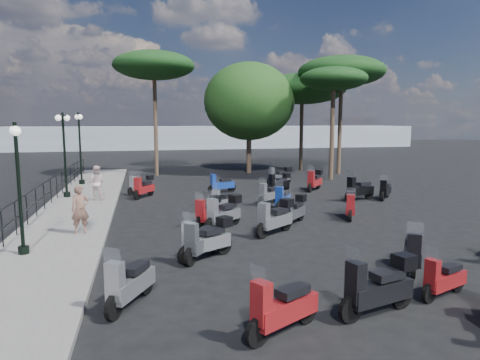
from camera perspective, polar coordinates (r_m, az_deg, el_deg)
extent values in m
plane|color=black|center=(16.14, 1.04, -5.64)|extent=(120.00, 120.00, 0.00)
cube|color=slate|center=(18.80, -20.98, -3.99)|extent=(3.00, 30.00, 0.15)
cylinder|color=black|center=(14.17, -29.15, -5.66)|extent=(0.04, 0.04, 1.10)
cylinder|color=black|center=(15.46, -27.74, -4.50)|extent=(0.04, 0.04, 1.10)
cylinder|color=black|center=(16.76, -26.56, -3.53)|extent=(0.04, 0.04, 1.10)
cylinder|color=black|center=(18.07, -25.55, -2.69)|extent=(0.04, 0.04, 1.10)
cylinder|color=black|center=(19.39, -24.68, -1.96)|extent=(0.04, 0.04, 1.10)
cylinder|color=black|center=(20.71, -23.92, -1.33)|extent=(0.04, 0.04, 1.10)
cylinder|color=black|center=(22.04, -23.25, -0.77)|extent=(0.04, 0.04, 1.10)
cylinder|color=black|center=(23.37, -22.65, -0.28)|extent=(0.04, 0.04, 1.10)
cylinder|color=black|center=(24.71, -22.13, 0.16)|extent=(0.04, 0.04, 1.10)
cylinder|color=black|center=(26.05, -21.65, 0.55)|extent=(0.04, 0.04, 1.10)
cylinder|color=black|center=(27.40, -21.22, 0.91)|extent=(0.04, 0.04, 1.10)
cylinder|color=black|center=(28.74, -20.84, 1.23)|extent=(0.04, 0.04, 1.10)
cylinder|color=black|center=(30.09, -20.48, 1.53)|extent=(0.04, 0.04, 1.10)
cylinder|color=black|center=(31.44, -20.16, 1.80)|extent=(0.04, 0.04, 1.10)
cube|color=black|center=(18.65, -25.19, -0.71)|extent=(0.04, 26.00, 0.04)
cube|color=black|center=(18.73, -25.10, -2.31)|extent=(0.04, 26.00, 0.04)
cylinder|color=black|center=(13.31, -26.89, -8.31)|extent=(0.29, 0.29, 0.22)
cylinder|color=black|center=(12.97, -27.35, -1.11)|extent=(0.10, 0.10, 3.59)
cylinder|color=black|center=(12.84, -27.83, 6.24)|extent=(0.27, 0.78, 0.04)
sphere|color=white|center=(13.24, -27.87, 5.88)|extent=(0.25, 0.25, 0.25)
sphere|color=white|center=(12.44, -27.72, 5.81)|extent=(0.25, 0.25, 0.25)
cylinder|color=black|center=(22.18, -22.07, -1.78)|extent=(0.32, 0.32, 0.24)
cylinder|color=black|center=(21.96, -22.33, 3.07)|extent=(0.11, 0.11, 4.01)
cylinder|color=black|center=(21.90, -22.58, 7.91)|extent=(0.28, 0.88, 0.04)
sphere|color=white|center=(22.31, -22.07, 7.66)|extent=(0.28, 0.28, 0.28)
sphere|color=white|center=(21.49, -23.09, 7.62)|extent=(0.28, 0.28, 0.28)
cylinder|color=black|center=(26.43, -20.33, -0.22)|extent=(0.33, 0.33, 0.25)
cylinder|color=black|center=(26.24, -20.53, 3.95)|extent=(0.11, 0.11, 4.10)
cylinder|color=black|center=(26.20, -20.73, 8.10)|extent=(0.31, 0.90, 0.04)
sphere|color=white|center=(26.65, -20.88, 7.86)|extent=(0.29, 0.29, 0.29)
sphere|color=white|center=(25.74, -20.56, 7.89)|extent=(0.29, 0.29, 0.29)
imported|color=brown|center=(14.76, -20.52, -3.70)|extent=(0.67, 0.54, 1.57)
imported|color=beige|center=(20.73, -18.60, -0.36)|extent=(0.91, 0.79, 1.59)
cylinder|color=black|center=(7.62, 2.34, -19.63)|extent=(0.50, 0.34, 0.51)
cylinder|color=black|center=(8.47, 8.87, -16.77)|extent=(0.50, 0.34, 0.51)
cube|color=maroon|center=(7.98, 6.09, -16.79)|extent=(1.39, 0.98, 0.36)
cube|color=black|center=(7.99, 7.03, -14.46)|extent=(0.72, 0.59, 0.15)
cube|color=maroon|center=(7.46, 2.85, -16.08)|extent=(0.36, 0.39, 0.75)
plane|color=white|center=(7.24, 2.51, -12.75)|extent=(0.27, 0.40, 0.40)
cylinder|color=black|center=(8.82, -16.51, -15.97)|extent=(0.34, 0.50, 0.51)
cylinder|color=black|center=(9.84, -12.43, -13.27)|extent=(0.34, 0.50, 0.51)
cube|color=gray|center=(9.29, -14.22, -13.35)|extent=(0.98, 1.39, 0.36)
cube|color=black|center=(9.34, -13.72, -11.28)|extent=(0.59, 0.71, 0.15)
cube|color=gray|center=(8.70, -16.33, -12.81)|extent=(0.39, 0.36, 0.75)
plane|color=white|center=(8.50, -16.69, -9.92)|extent=(0.40, 0.27, 0.40)
cylinder|color=black|center=(11.57, -7.16, -9.87)|extent=(0.50, 0.35, 0.52)
cylinder|color=black|center=(12.32, -2.17, -8.71)|extent=(0.50, 0.35, 0.52)
cube|color=#B4B7BE|center=(11.91, -4.38, -8.34)|extent=(1.40, 1.00, 0.37)
cube|color=black|center=(11.93, -3.70, -6.79)|extent=(0.72, 0.60, 0.15)
cube|color=#B4B7BE|center=(11.47, -6.85, -7.43)|extent=(0.36, 0.40, 0.75)
plane|color=white|center=(11.32, -7.15, -5.12)|extent=(0.27, 0.40, 0.40)
cube|color=black|center=(12.15, -2.10, -5.57)|extent=(0.49, 0.48, 0.28)
cylinder|color=black|center=(15.10, -5.45, -5.69)|extent=(0.37, 0.44, 0.48)
cylinder|color=black|center=(16.11, -3.30, -4.80)|extent=(0.37, 0.44, 0.48)
cube|color=maroon|center=(15.61, -4.26, -4.56)|extent=(1.06, 1.22, 0.34)
cube|color=black|center=(15.70, -3.97, -3.45)|extent=(0.60, 0.65, 0.14)
cube|color=maroon|center=(15.07, -5.32, -3.94)|extent=(0.37, 0.36, 0.69)
plane|color=white|center=(14.94, -5.46, -2.30)|extent=(0.35, 0.29, 0.37)
cube|color=black|center=(16.00, -3.28, -2.57)|extent=(0.46, 0.46, 0.26)
cylinder|color=black|center=(21.17, -13.54, -1.93)|extent=(0.35, 0.47, 0.49)
cylinder|color=black|center=(22.20, -11.82, -1.42)|extent=(0.35, 0.47, 0.49)
cube|color=maroon|center=(21.69, -12.60, -1.17)|extent=(1.01, 1.32, 0.35)
cube|color=black|center=(21.80, -12.38, -0.35)|extent=(0.59, 0.69, 0.14)
cube|color=maroon|center=(21.16, -13.46, -0.63)|extent=(0.38, 0.36, 0.72)
plane|color=white|center=(21.05, -13.59, 0.59)|extent=(0.37, 0.28, 0.38)
cylinder|color=black|center=(22.47, -14.26, -1.45)|extent=(0.42, 0.33, 0.44)
cylinder|color=black|center=(23.08, -11.94, -1.14)|extent=(0.42, 0.33, 0.44)
cube|color=#B4B7BE|center=(22.77, -13.00, -0.87)|extent=(1.17, 0.93, 0.31)
cube|color=black|center=(22.82, -12.69, -0.18)|extent=(0.61, 0.54, 0.13)
cube|color=#B4B7BE|center=(22.44, -14.13, -0.36)|extent=(0.32, 0.34, 0.65)
plane|color=white|center=(22.36, -14.29, 0.68)|extent=(0.26, 0.33, 0.34)
cube|color=black|center=(23.00, -11.95, 0.32)|extent=(0.43, 0.42, 0.24)
cylinder|color=black|center=(8.64, 14.56, -16.33)|extent=(0.55, 0.25, 0.54)
cylinder|color=black|center=(9.54, 20.71, -14.22)|extent=(0.55, 0.25, 0.54)
cube|color=black|center=(9.04, 18.12, -13.98)|extent=(1.50, 0.75, 0.38)
cube|color=black|center=(9.06, 19.06, -11.86)|extent=(0.74, 0.50, 0.16)
cube|color=black|center=(8.50, 15.14, -13.02)|extent=(0.33, 0.39, 0.78)
plane|color=white|center=(8.29, 14.93, -9.86)|extent=(0.20, 0.43, 0.42)
cube|color=black|center=(9.31, 21.02, -10.10)|extent=(0.46, 0.44, 0.29)
cylinder|color=black|center=(11.41, -6.64, -10.12)|extent=(0.39, 0.48, 0.52)
cylinder|color=black|center=(12.50, -3.70, -8.48)|extent=(0.39, 0.48, 0.52)
cube|color=#424448|center=(11.94, -4.99, -8.31)|extent=(1.11, 1.34, 0.36)
cube|color=black|center=(12.02, -4.60, -6.71)|extent=(0.64, 0.71, 0.15)
cube|color=#424448|center=(11.34, -6.47, -7.62)|extent=(0.40, 0.38, 0.75)
plane|color=white|center=(11.17, -6.67, -5.32)|extent=(0.38, 0.31, 0.40)
cylinder|color=black|center=(13.88, 2.96, -6.76)|extent=(0.50, 0.40, 0.53)
cylinder|color=black|center=(14.92, 6.15, -5.76)|extent=(0.50, 0.40, 0.53)
cube|color=gray|center=(14.39, 4.75, -5.43)|extent=(1.39, 1.15, 0.38)
cube|color=black|center=(14.47, 5.21, -4.10)|extent=(0.73, 0.66, 0.16)
cube|color=gray|center=(13.83, 3.20, -4.64)|extent=(0.39, 0.41, 0.78)
plane|color=white|center=(13.68, 3.04, -2.65)|extent=(0.32, 0.39, 0.41)
cube|color=black|center=(14.79, 6.24, -3.07)|extent=(0.51, 0.51, 0.29)
cylinder|color=black|center=(14.67, -3.88, -5.98)|extent=(0.47, 0.42, 0.53)
cylinder|color=black|center=(15.66, -0.71, -5.07)|extent=(0.47, 0.42, 0.53)
cube|color=#B4B7BE|center=(15.16, -2.12, -4.75)|extent=(1.33, 1.20, 0.37)
cube|color=black|center=(15.23, -1.68, -3.50)|extent=(0.71, 0.67, 0.15)
cube|color=#B4B7BE|center=(14.62, -3.68, -4.00)|extent=(0.40, 0.41, 0.77)
plane|color=white|center=(14.48, -3.86, -2.13)|extent=(0.33, 0.37, 0.41)
cube|color=black|center=(15.53, -0.66, -2.54)|extent=(0.51, 0.51, 0.28)
cylinder|color=black|center=(22.37, -3.77, -1.24)|extent=(0.47, 0.21, 0.46)
cylinder|color=black|center=(22.86, -1.11, -1.03)|extent=(0.47, 0.21, 0.46)
cube|color=#16389B|center=(22.60, -2.32, -0.69)|extent=(1.30, 0.63, 0.33)
cube|color=black|center=(22.63, -1.95, 0.02)|extent=(0.63, 0.43, 0.14)
cube|color=#16389B|center=(22.34, -3.60, -0.10)|extent=(0.28, 0.33, 0.68)
plane|color=white|center=(22.26, -3.74, 1.00)|extent=(0.17, 0.37, 0.36)
cylinder|color=black|center=(10.02, 23.91, -13.64)|extent=(0.43, 0.23, 0.43)
cylinder|color=black|center=(10.89, 27.01, -12.10)|extent=(0.43, 0.23, 0.43)
cube|color=maroon|center=(10.43, 25.71, -11.96)|extent=(1.19, 0.69, 0.30)
cube|color=black|center=(10.48, 26.22, -10.46)|extent=(0.59, 0.44, 0.12)
cube|color=maroon|center=(9.94, 24.27, -11.33)|extent=(0.28, 0.32, 0.62)
plane|color=white|center=(9.78, 24.23, -9.19)|extent=(0.18, 0.34, 0.33)
cylinder|color=black|center=(15.39, 6.25, -5.44)|extent=(0.41, 0.41, 0.48)
cylinder|color=black|center=(16.45, 8.05, -4.60)|extent=(0.41, 0.41, 0.48)
cube|color=#424448|center=(15.92, 7.27, -4.34)|extent=(1.15, 1.16, 0.34)
cube|color=black|center=(16.02, 7.54, -3.25)|extent=(0.63, 0.64, 0.14)
cube|color=#424448|center=(15.36, 6.41, -3.72)|extent=(0.37, 0.37, 0.70)
plane|color=white|center=(15.22, 6.34, -2.10)|extent=(0.33, 0.32, 0.37)
cube|color=black|center=(16.34, 8.13, -2.40)|extent=(0.47, 0.47, 0.26)
cylinder|color=black|center=(17.50, -3.39, -3.82)|extent=(0.41, 0.36, 0.45)
cylinder|color=black|center=(18.36, -1.08, -3.25)|extent=(0.41, 0.36, 0.45)
cube|color=#B4B7BE|center=(17.93, -2.11, -2.97)|extent=(1.15, 1.03, 0.32)
cube|color=black|center=(18.01, -1.79, -2.07)|extent=(0.62, 0.58, 0.13)
cube|color=#B4B7BE|center=(17.48, -3.24, -2.38)|extent=(0.34, 0.35, 0.66)
plane|color=white|center=(17.36, -3.37, -1.03)|extent=(0.29, 0.32, 0.35)
cylinder|color=black|center=(22.41, 4.12, -1.22)|extent=(0.46, 0.30, 0.46)
cylinder|color=black|center=(23.23, 6.16, -0.92)|extent=(0.46, 0.30, 0.46)
cube|color=black|center=(22.83, 5.25, -0.63)|extent=(1.27, 0.88, 0.33)
cube|color=black|center=(22.90, 5.54, 0.08)|extent=(0.65, 0.53, 0.14)
cube|color=black|center=(22.40, 4.27, -0.08)|extent=(0.32, 0.36, 0.68)
plane|color=white|center=(22.30, 4.18, 1.02)|extent=(0.24, 0.36, 0.36)
cube|color=black|center=(23.16, 6.22, 0.60)|extent=(0.44, 0.43, 0.25)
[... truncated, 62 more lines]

